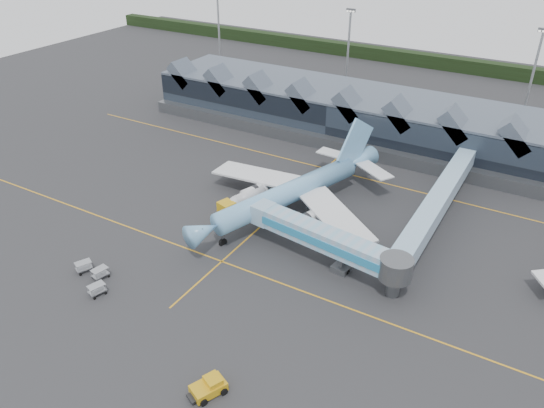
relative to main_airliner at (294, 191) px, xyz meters
The scene contains 10 objects.
ground 11.40m from the main_airliner, 102.49° to the right, with size 260.00×260.00×0.00m, color #232426.
taxi_stripes 4.60m from the main_airliner, 169.29° to the right, with size 120.00×60.00×0.01m.
tree_line_far 99.61m from the main_airliner, 91.33° to the left, with size 260.00×4.00×4.00m, color black.
terminal 37.66m from the main_airliner, 101.30° to the left, with size 90.00×22.25×12.52m.
light_masts 56.25m from the main_airliner, 70.36° to the left, with size 132.40×42.56×22.45m.
main_airliner is the anchor object (origin of this frame).
jet_bridge 17.29m from the main_airliner, 41.78° to the right, with size 26.30×7.30×6.10m.
fuel_truck 8.75m from the main_airliner, 150.51° to the right, with size 5.25×10.25×3.44m.
pushback_tug 40.38m from the main_airliner, 75.07° to the right, with size 3.85×4.66×1.87m.
baggage_carts 34.97m from the main_airliner, 115.95° to the right, with size 7.71×5.32×1.56m.
Camera 1 is at (38.79, -59.32, 47.33)m, focal length 35.00 mm.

